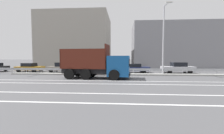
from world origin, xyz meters
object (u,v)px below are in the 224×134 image
parked_car_3 (98,68)px  parked_car_4 (133,68)px  median_road_sign (83,66)px  parked_car_1 (30,67)px  street_lamp_1 (164,37)px  parked_car_5 (178,68)px  parked_car_2 (62,67)px  dump_truck (104,66)px

parked_car_3 → parked_car_4: (5.06, -0.15, -0.03)m
median_road_sign → parked_car_1: 9.68m
street_lamp_1 → parked_car_3: 9.96m
median_road_sign → street_lamp_1: 10.66m
median_road_sign → parked_car_5: size_ratio=0.50×
median_road_sign → parked_car_1: bearing=160.6°
median_road_sign → parked_car_5: median_road_sign is taller
parked_car_2 → parked_car_4: bearing=-88.6°
street_lamp_1 → parked_car_2: bearing=168.0°
street_lamp_1 → parked_car_3: size_ratio=2.01×
dump_truck → median_road_sign: (-3.09, 3.16, -0.13)m
parked_car_5 → median_road_sign: bearing=101.8°
dump_truck → parked_car_1: dump_truck is taller
parked_car_2 → parked_car_3: parked_car_2 is taller
median_road_sign → parked_car_2: 5.03m
street_lamp_1 → parked_car_3: street_lamp_1 is taller
dump_truck → street_lamp_1: 8.39m
median_road_sign → street_lamp_1: size_ratio=0.26×
parked_car_4 → parked_car_5: 6.27m
parked_car_5 → parked_car_3: bearing=87.9°
parked_car_1 → median_road_sign: bearing=71.0°
median_road_sign → parked_car_3: 3.46m
dump_truck → parked_car_3: size_ratio=1.73×
dump_truck → parked_car_4: size_ratio=1.50×
median_road_sign → parked_car_4: bearing=24.5°
parked_car_2 → parked_car_1: bearing=89.6°
median_road_sign → parked_car_3: median_road_sign is taller
parked_car_3 → parked_car_4: size_ratio=0.87×
parked_car_1 → parked_car_4: bearing=89.5°
parked_car_1 → parked_car_4: size_ratio=0.79×
parked_car_1 → parked_car_2: bearing=88.3°
median_road_sign → parked_car_4: size_ratio=0.44×
median_road_sign → street_lamp_1: bearing=0.2°
parked_car_4 → parked_car_5: bearing=-96.2°
median_road_sign → parked_car_5: bearing=12.3°
street_lamp_1 → parked_car_3: bearing=160.3°
parked_car_1 → parked_car_3: parked_car_3 is taller
parked_car_3 → dump_truck: bearing=10.2°
dump_truck → parked_car_4: dump_truck is taller
dump_truck → parked_car_5: (9.70, 5.93, -0.50)m
parked_car_2 → parked_car_3: bearing=-87.3°
parked_car_1 → parked_car_4: (15.64, -0.24, -0.02)m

